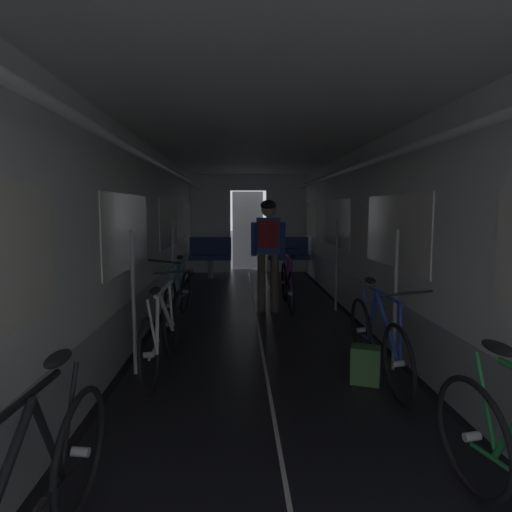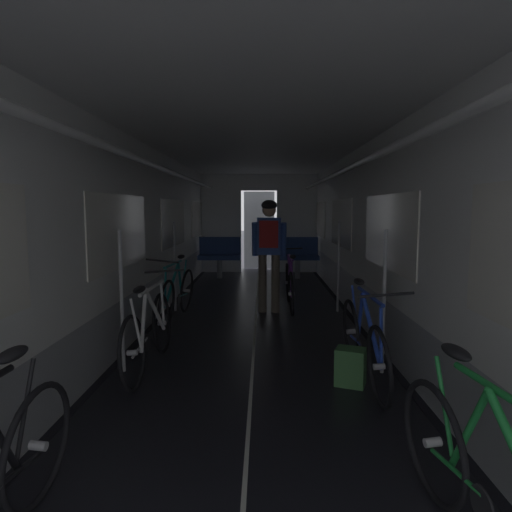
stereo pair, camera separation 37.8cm
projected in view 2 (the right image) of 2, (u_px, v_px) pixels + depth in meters
The scene contains 10 objects.
train_car_shell at pixel (255, 201), 5.67m from camera, with size 3.14×12.34×2.57m.
bench_seat_far_left at pixel (220, 253), 10.26m from camera, with size 0.98×0.51×0.95m.
bench_seat_far_right at pixel (297, 254), 10.23m from camera, with size 0.98×0.51×0.95m.
bicycle_white at pixel (149, 332), 4.40m from camera, with size 0.44×1.69×0.95m.
bicycle_green at pixel (492, 492), 1.91m from camera, with size 0.46×1.69×0.95m.
bicycle_teal at pixel (177, 294), 6.36m from camera, with size 0.44×1.69×0.95m.
bicycle_blue at pixel (364, 341), 4.07m from camera, with size 0.44×1.69×0.95m.
person_cyclist_aisle at pixel (269, 243), 6.76m from camera, with size 0.54×0.40×1.73m.
bicycle_purple_in_aisle at pixel (290, 285), 7.10m from camera, with size 0.44×1.69×0.94m.
backpack_on_floor at pixel (350, 367), 4.02m from camera, with size 0.26×0.20×0.34m, color #3D703D.
Camera 2 is at (0.10, -2.11, 1.60)m, focal length 31.12 mm.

